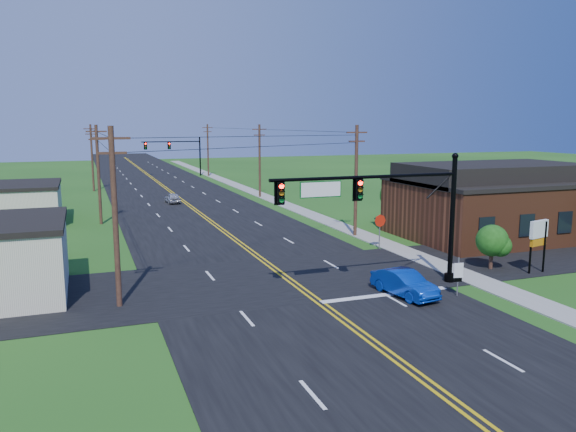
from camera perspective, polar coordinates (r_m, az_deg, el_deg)
name	(u,v)px	position (r m, az deg, el deg)	size (l,w,h in m)	color
ground	(386,356)	(23.22, 9.93, -13.85)	(260.00, 260.00, 0.00)	#1F4D16
road_main	(179,199)	(69.82, -11.06, 1.73)	(16.00, 220.00, 0.04)	black
road_cross	(284,278)	(33.52, -0.45, -6.34)	(70.00, 10.00, 0.04)	black
sidewalk	(287,205)	(62.82, -0.08, 1.09)	(2.00, 160.00, 0.08)	gray
signal_mast_main	(384,205)	(30.76, 9.72, 1.11)	(11.30, 0.60, 7.48)	black
signal_mast_far	(175,150)	(99.66, -11.42, 6.58)	(10.98, 0.60, 7.48)	black
brick_building	(491,208)	(48.20, 19.94, 0.77)	(14.20, 11.20, 4.70)	brown
utility_pole_left_a	(115,214)	(28.73, -17.17, 0.19)	(1.80, 0.28, 9.00)	#341F17
utility_pole_left_b	(98,173)	(53.56, -18.70, 4.20)	(1.80, 0.28, 9.00)	#341F17
utility_pole_left_c	(92,156)	(80.50, -19.29, 5.74)	(1.80, 0.28, 9.00)	#341F17
utility_pole_right_a	(356,179)	(45.58, 6.92, 3.80)	(1.80, 0.28, 9.00)	#341F17
utility_pole_right_b	(260,159)	(69.66, -2.90, 5.76)	(1.80, 0.28, 9.00)	#341F17
utility_pole_right_c	(208,149)	(98.66, -8.14, 6.74)	(1.80, 0.28, 9.00)	#341F17
tree_right_back	(396,195)	(52.29, 10.94, 2.07)	(3.00, 3.00, 4.10)	#341F17
shrub_corner	(492,241)	(37.42, 20.02, -2.37)	(2.00, 2.00, 2.86)	#341F17
tree_left	(36,229)	(41.07, -24.23, -1.18)	(2.40, 2.40, 3.37)	#341F17
blue_car	(404,284)	(30.64, 11.74, -6.78)	(1.44, 4.13, 1.36)	#0730A1
distant_car	(172,198)	(66.07, -11.67, 1.79)	(1.39, 3.46, 1.18)	#B1B1B7
route_sign	(458,274)	(31.16, 16.91, -5.65)	(0.53, 0.12, 2.13)	slate
stop_sign	(380,224)	(41.32, 9.32, -0.84)	(0.92, 0.13, 2.58)	slate
pylon_sign	(539,235)	(37.41, 24.11, -1.76)	(1.61, 0.61, 3.30)	black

